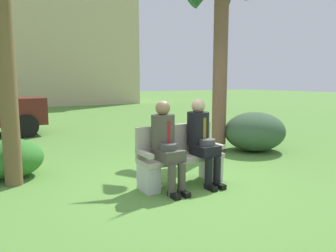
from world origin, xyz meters
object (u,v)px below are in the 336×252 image
(palm_tree_short, at_px, (221,1))
(park_bench, at_px, (180,159))
(shrub_mid_lawn, at_px, (11,158))
(shrub_near_bench, at_px, (255,131))
(seated_man_right, at_px, (202,137))
(building_backdrop, at_px, (10,28))
(seated_man_left, at_px, (166,141))

(palm_tree_short, bearing_deg, park_bench, -142.68)
(palm_tree_short, bearing_deg, shrub_mid_lawn, 177.74)
(shrub_mid_lawn, bearing_deg, shrub_near_bench, -6.60)
(park_bench, xyz_separation_m, shrub_near_bench, (2.72, 1.11, 0.04))
(seated_man_right, height_order, shrub_near_bench, seated_man_right)
(park_bench, bearing_deg, palm_tree_short, 37.32)
(seated_man_right, distance_m, building_backdrop, 19.88)
(seated_man_right, xyz_separation_m, building_backdrop, (-0.80, 19.42, 4.19))
(seated_man_right, height_order, building_backdrop, building_backdrop)
(shrub_mid_lawn, relative_size, building_backdrop, 0.06)
(seated_man_left, height_order, shrub_near_bench, seated_man_left)
(park_bench, distance_m, seated_man_left, 0.47)
(shrub_mid_lawn, height_order, building_backdrop, building_backdrop)
(seated_man_left, distance_m, shrub_mid_lawn, 2.62)
(park_bench, distance_m, palm_tree_short, 3.78)
(seated_man_left, relative_size, seated_man_right, 1.00)
(palm_tree_short, bearing_deg, building_backdrop, 97.89)
(seated_man_right, relative_size, palm_tree_short, 0.28)
(seated_man_left, distance_m, seated_man_right, 0.63)
(building_backdrop, bearing_deg, seated_man_left, -89.50)
(park_bench, height_order, seated_man_left, seated_man_left)
(park_bench, height_order, seated_man_right, seated_man_right)
(seated_man_right, distance_m, shrub_near_bench, 2.72)
(park_bench, height_order, palm_tree_short, palm_tree_short)
(park_bench, xyz_separation_m, seated_man_left, (-0.31, -0.13, 0.32))
(shrub_near_bench, relative_size, building_backdrop, 0.09)
(palm_tree_short, xyz_separation_m, shrub_near_bench, (0.74, -0.40, -2.80))
(palm_tree_short, distance_m, shrub_near_bench, 2.92)
(seated_man_left, xyz_separation_m, building_backdrop, (-0.17, 19.42, 4.20))
(shrub_mid_lawn, xyz_separation_m, building_backdrop, (1.69, 17.62, 4.60))
(seated_man_right, bearing_deg, palm_tree_short, 44.42)
(seated_man_left, relative_size, shrub_mid_lawn, 1.27)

